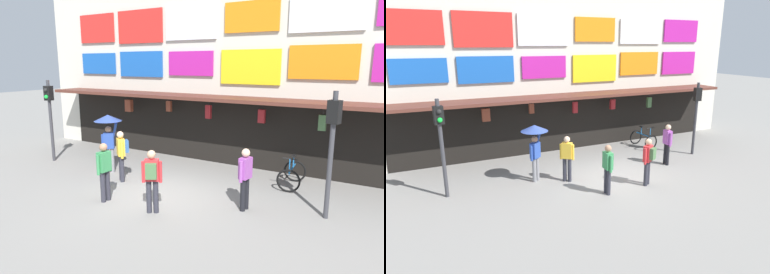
% 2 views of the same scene
% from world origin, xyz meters
% --- Properties ---
extents(ground_plane, '(80.00, 80.00, 0.00)m').
position_xyz_m(ground_plane, '(0.00, 0.00, 0.00)').
color(ground_plane, gray).
extents(shopfront, '(18.00, 2.60, 8.00)m').
position_xyz_m(shopfront, '(-0.00, 4.57, 3.96)').
color(shopfront, beige).
rests_on(shopfront, ground).
extents(traffic_light_near, '(0.31, 0.34, 3.20)m').
position_xyz_m(traffic_light_near, '(-5.77, 0.85, 2.14)').
color(traffic_light_near, '#38383D').
rests_on(traffic_light_near, ground).
extents(traffic_light_far, '(0.33, 0.35, 3.20)m').
position_xyz_m(traffic_light_far, '(4.61, 0.87, 2.14)').
color(traffic_light_far, '#38383D').
rests_on(traffic_light_far, ground).
extents(bicycle_parked, '(0.81, 1.21, 1.05)m').
position_xyz_m(bicycle_parked, '(3.24, 2.70, 0.39)').
color(bicycle_parked, black).
rests_on(bicycle_parked, ground).
extents(pedestrian_with_umbrella, '(0.96, 0.96, 2.08)m').
position_xyz_m(pedestrian_with_umbrella, '(-2.75, 0.88, 1.64)').
color(pedestrian_with_umbrella, gray).
rests_on(pedestrian_with_umbrella, ground).
extents(pedestrian_in_green, '(0.27, 0.53, 1.68)m').
position_xyz_m(pedestrian_in_green, '(2.65, 0.28, 0.95)').
color(pedestrian_in_green, black).
rests_on(pedestrian_in_green, ground).
extents(pedestrian_in_white, '(0.48, 0.47, 1.68)m').
position_xyz_m(pedestrian_in_white, '(-1.72, 0.40, 0.98)').
color(pedestrian_in_white, '#2D2D38').
rests_on(pedestrian_in_white, ground).
extents(pedestrian_in_black, '(0.48, 0.46, 1.68)m').
position_xyz_m(pedestrian_in_black, '(0.67, -1.13, 0.98)').
color(pedestrian_in_black, '#2D2D38').
rests_on(pedestrian_in_black, ground).
extents(pedestrian_in_purple, '(0.23, 0.53, 1.68)m').
position_xyz_m(pedestrian_in_purple, '(-0.96, -1.15, 0.95)').
color(pedestrian_in_purple, '#2D2D38').
rests_on(pedestrian_in_purple, ground).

